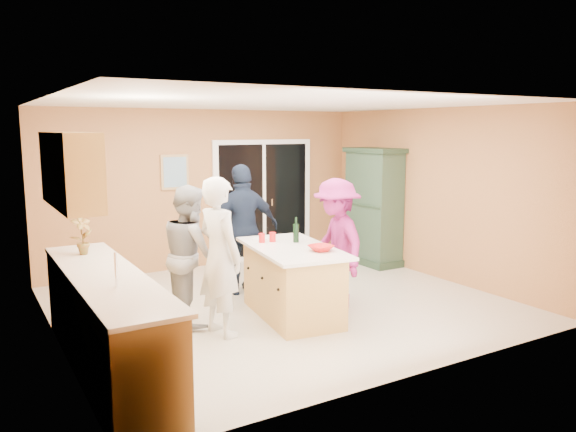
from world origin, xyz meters
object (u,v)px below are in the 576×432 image
green_hutch (374,208)px  woman_white (220,257)px  woman_magenta (336,244)px  kitchen_island (292,284)px  woman_grey (191,255)px  woman_navy (244,229)px

green_hutch → woman_white: (-3.62, -1.78, -0.07)m
woman_magenta → green_hutch: bearing=137.3°
kitchen_island → woman_grey: (-1.13, 0.43, 0.41)m
green_hutch → woman_grey: size_ratio=1.20×
kitchen_island → woman_magenta: 0.80m
kitchen_island → green_hutch: size_ratio=0.90×
woman_navy → woman_magenta: bearing=121.6°
kitchen_island → woman_grey: woman_grey is taller
woman_white → woman_navy: 1.63m
woman_white → woman_grey: woman_white is taller
woman_white → woman_magenta: woman_white is taller
kitchen_island → green_hutch: 3.16m
green_hutch → woman_navy: bearing=-170.6°
kitchen_island → woman_grey: 1.28m
woman_grey → woman_magenta: size_ratio=0.99×
woman_navy → kitchen_island: bearing=92.5°
woman_magenta → woman_navy: bearing=-141.5°
woman_white → woman_navy: (0.95, 1.33, 0.02)m
green_hutch → woman_magenta: bearing=-139.8°
green_hutch → woman_white: 4.03m
kitchen_island → woman_navy: (-0.05, 1.23, 0.49)m
kitchen_island → green_hutch: green_hutch is taller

